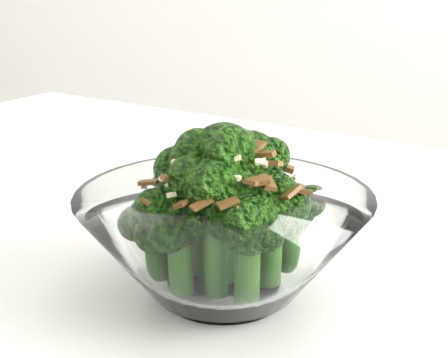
# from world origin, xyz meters

# --- Properties ---
(table) EXTENTS (1.40, 1.15, 0.75)m
(table) POSITION_xyz_m (0.09, 0.04, 0.68)
(table) COLOR white
(table) RESTS_ON ground
(broccoli_dish) EXTENTS (0.20, 0.20, 0.12)m
(broccoli_dish) POSITION_xyz_m (0.11, -0.03, 0.80)
(broccoli_dish) COLOR white
(broccoli_dish) RESTS_ON table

